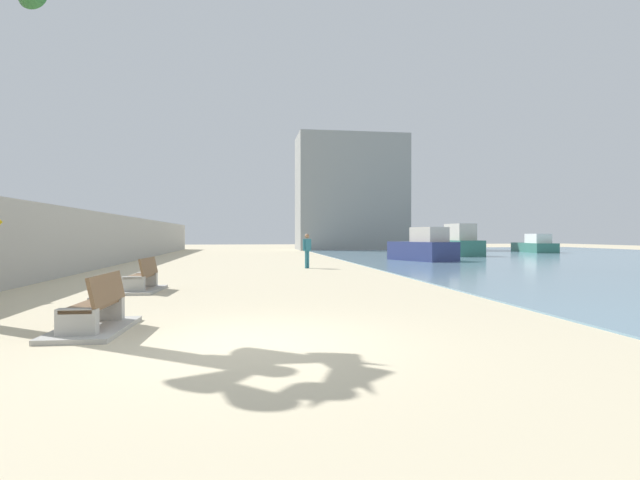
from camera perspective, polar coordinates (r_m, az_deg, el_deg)
name	(u,v)px	position (r m, az deg, el deg)	size (l,w,h in m)	color
ground_plane	(248,267)	(25.46, -8.40, -3.11)	(120.00, 120.00, 0.00)	beige
seawall	(95,240)	(26.47, -24.86, -0.02)	(0.80, 64.00, 2.76)	#ADAAA3
bench_near	(95,318)	(9.20, -24.87, -8.25)	(1.17, 2.14, 0.98)	#ADAAA3
bench_far	(141,283)	(15.11, -20.17, -4.78)	(1.22, 2.16, 0.98)	#ADAAA3
person_walking	(307,248)	(23.94, -1.53, -0.96)	(0.45, 0.34, 1.70)	teal
boat_distant	(456,244)	(39.13, 15.63, -0.46)	(2.49, 5.62, 2.45)	#337060
boat_far_left	(535,245)	(49.34, 23.83, -0.58)	(2.83, 6.00, 1.71)	#337060
boat_nearest	(424,248)	(31.17, 12.03, -0.91)	(3.65, 4.77, 2.08)	navy
harbor_building	(351,193)	(54.83, 3.63, 5.49)	(12.00, 6.00, 12.65)	gray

